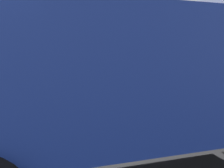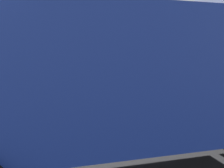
% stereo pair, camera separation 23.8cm
% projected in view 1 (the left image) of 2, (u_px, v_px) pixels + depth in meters
% --- Properties ---
extents(sidewalk_curb, '(36.00, 5.00, 0.15)m').
position_uv_depth(sidewalk_curb, '(18.00, 98.00, 9.07)').
color(sidewalk_curb, '#BCB7AD').
rests_on(sidewalk_curb, ground).
extents(fire_hydrant, '(0.26, 0.58, 0.79)m').
position_uv_depth(fire_hydrant, '(28.00, 89.00, 8.34)').
color(fire_hydrant, yellow).
rests_on(fire_hydrant, sidewalk_curb).
extents(loose_tire, '(1.25, 0.83, 1.16)m').
position_uv_depth(loose_tire, '(35.00, 85.00, 8.13)').
color(loose_tire, black).
rests_on(loose_tire, sidewalk_curb).
extents(stop_sign, '(0.76, 0.08, 2.28)m').
position_uv_depth(stop_sign, '(101.00, 58.00, 7.64)').
color(stop_sign, gray).
rests_on(stop_sign, sidewalk_curb).
extents(dump_truck_blue, '(7.03, 2.88, 3.00)m').
position_uv_depth(dump_truck_blue, '(162.00, 71.00, 3.58)').
color(dump_truck_blue, '#1E3899').
rests_on(dump_truck_blue, ground).
extents(bare_tree, '(1.18, 1.31, 4.75)m').
position_uv_depth(bare_tree, '(152.00, 39.00, 11.33)').
color(bare_tree, '#4C3823').
rests_on(bare_tree, sidewalk_curb).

